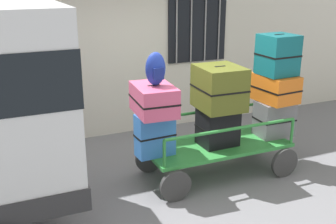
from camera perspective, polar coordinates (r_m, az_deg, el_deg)
name	(u,v)px	position (r m, az deg, el deg)	size (l,w,h in m)	color
ground_plane	(176,181)	(6.20, 1.14, -9.35)	(40.00, 40.00, 0.00)	slate
luggage_cart	(217,150)	(6.28, 6.62, -5.19)	(2.21, 1.00, 0.49)	#2D8438
cart_railing	(218,123)	(6.12, 6.76, -1.49)	(2.08, 0.87, 0.40)	#2D8438
suitcase_left_bottom	(155,135)	(5.72, -1.79, -3.12)	(0.55, 0.29, 0.60)	#3372C6
suitcase_left_middle	(154,100)	(5.58, -1.92, 1.70)	(0.55, 0.76, 0.39)	#CC4C72
suitcase_midleft_bottom	(218,127)	(6.13, 6.77, -1.97)	(0.55, 0.44, 0.55)	black
suitcase_midleft_middle	(219,88)	(5.96, 6.97, 3.30)	(0.63, 0.70, 0.61)	#4C5119
suitcase_center_bottom	(274,118)	(6.64, 14.22, -0.86)	(0.56, 0.43, 0.54)	slate
suitcase_center_middle	(275,88)	(6.54, 14.30, 3.20)	(0.54, 0.70, 0.41)	orange
suitcase_center_top	(278,55)	(6.43, 14.67, 7.53)	(0.51, 0.51, 0.60)	#0F5960
backpack	(156,69)	(5.45, -1.69, 5.84)	(0.27, 0.22, 0.44)	navy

